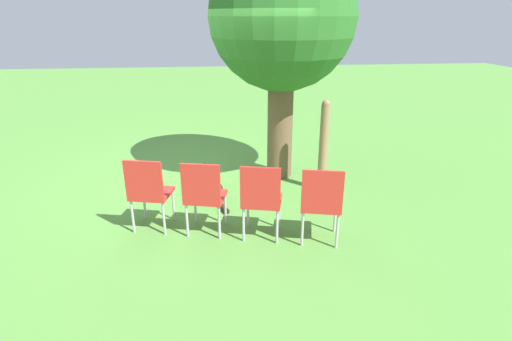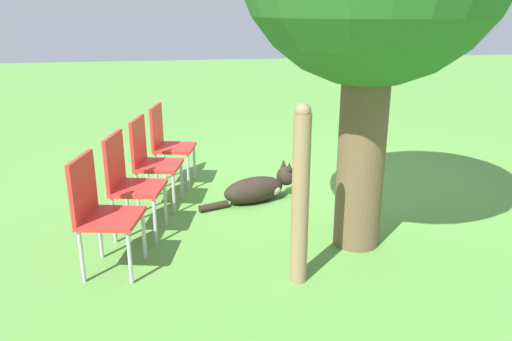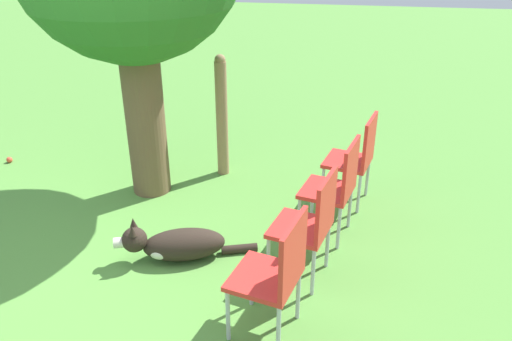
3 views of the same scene
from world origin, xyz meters
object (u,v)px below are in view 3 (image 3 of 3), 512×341
Objects in this scene: dog at (176,244)px; tennis_ball at (9,160)px; fence_post at (222,116)px; red_chair_0 at (277,270)px; red_chair_2 at (337,184)px; red_chair_3 at (357,155)px; red_chair_1 at (311,221)px.

dog is 16.81× the size of tennis_ball.
fence_post reaches higher than red_chair_0.
red_chair_0 is at bearing 88.46° from red_chair_2.
dog reaches higher than tennis_ball.
tennis_ball is (-3.83, 0.86, -0.49)m from red_chair_2.
fence_post is 1.47× the size of red_chair_3.
red_chair_3 is 13.50× the size of tennis_ball.
red_chair_1 is at bearing -91.54° from red_chair_0.
fence_post reaches higher than tennis_ball.
fence_post is (0.01, 1.65, 0.54)m from dog.
red_chair_3 is at bearing -91.54° from red_chair_0.
fence_post reaches higher than red_chair_2.
red_chair_1 reaches higher than tennis_ball.
red_chair_1 and red_chair_3 have the same top height.
red_chair_2 is 1.00× the size of red_chair_3.
fence_post is at bearing -2.61° from red_chair_3.
red_chair_3 is (0.17, 0.64, 0.00)m from red_chair_2.
red_chair_2 is 13.50× the size of tennis_ball.
dog is 1.18m from red_chair_1.
red_chair_0 is (0.94, -0.69, 0.38)m from dog.
dog is at bearing 38.20° from red_chair_2.
red_chair_1 is (0.17, 0.64, 0.00)m from red_chair_0.
red_chair_2 is at bearing -39.59° from fence_post.
red_chair_0 is at bearing 88.46° from red_chair_3.
red_chair_1 is 13.50× the size of tennis_ball.
red_chair_0 is (0.93, -2.33, -0.15)m from fence_post.
dog is 0.85× the size of fence_post.
red_chair_0 is 1.00× the size of red_chair_2.
red_chair_0 is at bearing 124.67° from dog.
fence_post is at bearing -54.88° from red_chair_0.
red_chair_2 is 3.95m from tennis_ball.
red_chair_1 is (1.11, -0.05, 0.38)m from dog.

